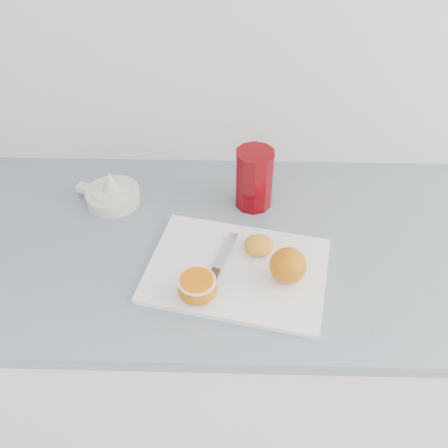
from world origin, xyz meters
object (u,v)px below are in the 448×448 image
cutting_board (237,270)px  red_tumbler (254,181)px  counter (216,351)px  half_orange (197,288)px  citrus_juicer (112,193)px

cutting_board → red_tumbler: size_ratio=2.47×
red_tumbler → counter: bearing=-125.5°
half_orange → cutting_board: bearing=44.3°
half_orange → citrus_juicer: (-0.22, 0.30, -0.01)m
cutting_board → red_tumbler: (0.04, 0.22, 0.06)m
counter → citrus_juicer: 0.54m
half_orange → red_tumbler: (0.11, 0.30, 0.03)m
counter → cutting_board: size_ratio=6.80×
counter → cutting_board: 0.46m
cutting_board → half_orange: (-0.08, -0.07, 0.03)m
counter → half_orange: half_orange is taller
counter → half_orange: (-0.03, -0.18, 0.48)m
cutting_board → citrus_juicer: citrus_juicer is taller
half_orange → citrus_juicer: bearing=126.8°
counter → cutting_board: cutting_board is taller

